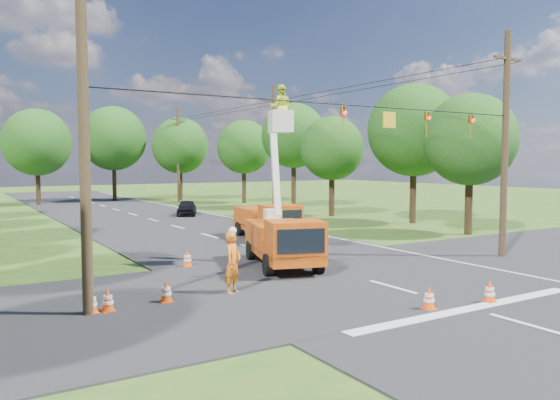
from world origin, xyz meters
TOP-DOWN VIEW (x-y plane):
  - ground at (0.00, 20.00)m, footprint 140.00×140.00m
  - road_main at (0.00, 20.00)m, footprint 12.00×100.00m
  - road_cross at (0.00, 2.00)m, footprint 56.00×10.00m
  - stop_bar at (0.00, -3.20)m, footprint 9.00×0.45m
  - edge_line at (5.60, 20.00)m, footprint 0.12×90.00m
  - bucket_truck at (-1.20, 5.08)m, footprint 3.65×5.93m
  - second_truck at (2.26, 12.27)m, footprint 2.70×5.62m
  - ground_worker at (-4.93, 2.16)m, footprint 0.88×0.84m
  - distant_car at (3.56, 27.36)m, footprint 2.87×3.93m
  - traffic_cone_0 at (-1.01, -2.58)m, footprint 0.38×0.38m
  - traffic_cone_1 at (1.12, -3.00)m, footprint 0.38×0.38m
  - traffic_cone_2 at (0.27, 8.17)m, footprint 0.38×0.38m
  - traffic_cone_3 at (2.55, 11.36)m, footprint 0.38×0.38m
  - traffic_cone_4 at (-7.20, 2.14)m, footprint 0.38×0.38m
  - traffic_cone_5 at (-8.96, 2.03)m, footprint 0.38×0.38m
  - traffic_cone_6 at (-9.40, 2.06)m, footprint 0.38×0.38m
  - traffic_cone_7 at (4.79, 16.24)m, footprint 0.38×0.38m
  - traffic_cone_8 at (-4.51, 7.11)m, footprint 0.38×0.38m
  - pole_right_near at (8.50, 2.00)m, footprint 1.80×0.30m
  - pole_right_mid at (8.50, 22.00)m, footprint 1.80×0.30m
  - pole_right_far at (8.50, 42.00)m, footprint 1.80×0.30m
  - pole_left at (-9.50, 2.00)m, footprint 0.30×0.30m
  - signal_span at (2.23, 1.99)m, footprint 18.00×0.29m
  - tree_right_a at (13.50, 8.00)m, footprint 5.40×5.40m
  - tree_right_b at (15.00, 14.00)m, footprint 6.40×6.40m
  - tree_right_c at (13.20, 21.00)m, footprint 5.00×5.00m
  - tree_right_d at (14.80, 29.00)m, footprint 6.00×6.00m
  - tree_right_e at (13.80, 37.00)m, footprint 5.60×5.60m
  - tree_far_a at (-5.00, 45.00)m, footprint 6.60×6.60m
  - tree_far_b at (3.00, 47.00)m, footprint 7.00×7.00m
  - tree_far_c at (9.50, 44.00)m, footprint 6.20×6.20m

SIDE VIEW (x-z plane):
  - ground at x=0.00m, z-range 0.00..0.00m
  - road_main at x=0.00m, z-range -0.03..0.03m
  - road_cross at x=0.00m, z-range -0.04..0.04m
  - stop_bar at x=0.00m, z-range -0.01..0.01m
  - edge_line at x=5.60m, z-range -0.01..0.01m
  - traffic_cone_0 at x=-1.01m, z-range 0.00..0.71m
  - traffic_cone_1 at x=1.12m, z-range 0.00..0.71m
  - traffic_cone_2 at x=0.27m, z-range 0.00..0.71m
  - traffic_cone_3 at x=2.55m, z-range 0.00..0.71m
  - traffic_cone_4 at x=-7.20m, z-range 0.00..0.71m
  - traffic_cone_5 at x=-8.96m, z-range 0.00..0.71m
  - traffic_cone_6 at x=-9.40m, z-range 0.00..0.71m
  - traffic_cone_7 at x=4.79m, z-range 0.00..0.71m
  - traffic_cone_8 at x=-4.51m, z-range 0.00..0.71m
  - distant_car at x=3.56m, z-range 0.00..1.24m
  - ground_worker at x=-4.93m, z-range 0.00..2.03m
  - second_truck at x=2.26m, z-range 0.04..2.07m
  - bucket_truck at x=-1.20m, z-range -2.08..5.30m
  - pole_left at x=-9.50m, z-range 0.00..9.00m
  - pole_right_near at x=8.50m, z-range 0.11..10.11m
  - pole_right_mid at x=8.50m, z-range 0.11..10.11m
  - pole_right_far at x=8.50m, z-range 0.11..10.11m
  - tree_right_c at x=13.20m, z-range 1.40..9.23m
  - tree_right_a at x=13.50m, z-range 1.42..9.70m
  - tree_right_e at x=13.80m, z-range 1.50..10.12m
  - signal_span at x=2.23m, z-range 5.34..6.41m
  - tree_far_c at x=9.50m, z-range 1.47..10.65m
  - tree_far_a at x=-5.00m, z-range 1.44..10.94m
  - tree_right_b at x=15.00m, z-range 1.61..11.26m
  - tree_right_d at x=14.80m, z-range 1.83..11.53m
  - tree_far_b at x=3.00m, z-range 1.65..11.97m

